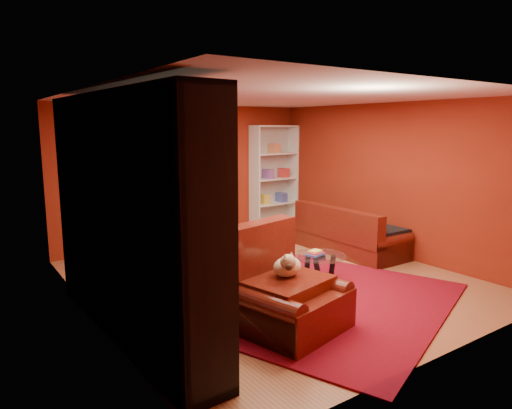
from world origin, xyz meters
TOP-DOWN VIEW (x-y plane):
  - floor at (0.00, 0.00)m, footprint 5.00×5.50m
  - ceiling at (0.00, 0.00)m, footprint 5.00×5.50m
  - wall_back at (0.00, 2.77)m, footprint 5.00×0.05m
  - wall_left at (-2.52, 0.00)m, footprint 0.05×5.50m
  - wall_right at (2.52, 0.00)m, footprint 0.05×5.50m
  - doorway at (0.60, 2.73)m, footprint 1.06×0.60m
  - rug at (-0.17, -0.57)m, footprint 4.53×4.84m
  - media_unit at (-2.27, -0.57)m, footprint 0.66×3.32m
  - christmas_tree at (-0.97, 2.15)m, footprint 1.25×1.25m
  - gift_box_teal at (-1.21, 1.41)m, footprint 0.40×0.40m
  - gift_box_green at (-0.39, 1.48)m, footprint 0.28×0.28m
  - white_bookshelf at (1.95, 2.57)m, footprint 1.07×0.42m
  - armchair at (-0.84, -1.43)m, footprint 1.42×1.42m
  - dog at (-0.80, -1.37)m, footprint 0.46×0.39m
  - sofa at (2.02, 0.39)m, footprint 0.91×2.00m
  - coffee_table at (0.51, -0.45)m, footprint 0.91×0.91m
  - acrylic_chair at (-0.77, 1.31)m, footprint 0.61×0.63m

SIDE VIEW (x-z plane):
  - floor at x=0.00m, z-range -0.05..0.00m
  - rug at x=-0.17m, z-range 0.00..0.02m
  - gift_box_green at x=-0.39m, z-range 0.00..0.27m
  - gift_box_teal at x=-1.21m, z-range 0.00..0.33m
  - coffee_table at x=0.51m, z-range -0.04..0.44m
  - sofa at x=2.02m, z-range 0.00..0.86m
  - acrylic_chair at x=-0.77m, z-range 0.00..0.89m
  - armchair at x=-0.84m, z-range 0.00..0.92m
  - dog at x=-0.80m, z-range 0.54..0.84m
  - christmas_tree at x=-0.97m, z-range -0.03..2.04m
  - doorway at x=0.60m, z-range -0.03..2.13m
  - white_bookshelf at x=1.95m, z-range -0.03..2.25m
  - media_unit at x=-2.27m, z-range 0.00..2.53m
  - wall_back at x=0.00m, z-range 0.00..2.60m
  - wall_left at x=-2.52m, z-range 0.00..2.60m
  - wall_right at x=2.52m, z-range 0.00..2.60m
  - ceiling at x=0.00m, z-range 2.60..2.65m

